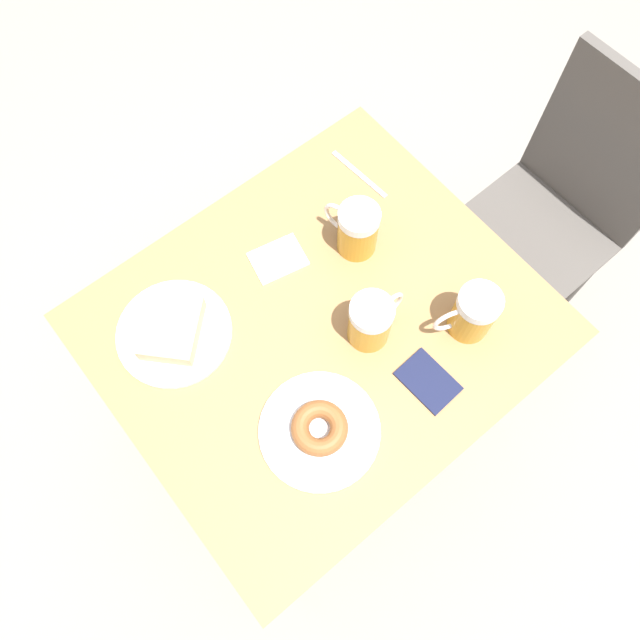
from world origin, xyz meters
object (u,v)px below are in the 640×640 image
chair (566,197)px  beer_mug_left (371,321)px  plate_with_cake (173,330)px  beer_mug_center (473,313)px  passport_near_edge (428,381)px  fork (359,174)px  beer_mug_right (357,229)px  napkin_folded (278,259)px  plate_with_donut (320,429)px

chair → beer_mug_left: bearing=-90.4°
plate_with_cake → beer_mug_center: size_ratio=1.87×
plate_with_cake → passport_near_edge: plate_with_cake is taller
beer_mug_left → fork: 0.43m
beer_mug_right → fork: size_ratio=0.76×
chair → passport_near_edge: chair is taller
beer_mug_left → chair: bearing=90.6°
beer_mug_center → napkin_folded: size_ratio=0.99×
plate_with_donut → beer_mug_center: beer_mug_center is taller
beer_mug_right → napkin_folded: 0.20m
chair → beer_mug_right: bearing=-106.8°
beer_mug_center → beer_mug_right: 0.32m
passport_near_edge → beer_mug_right: bearing=164.7°
beer_mug_right → passport_near_edge: (0.36, -0.10, -0.07)m
plate_with_cake → beer_mug_left: (0.27, 0.34, 0.05)m
plate_with_donut → beer_mug_left: (-0.10, 0.22, 0.05)m
fork → passport_near_edge: size_ratio=1.40×
chair → napkin_folded: chair is taller
beer_mug_center → fork: size_ratio=0.75×
beer_mug_left → passport_near_edge: size_ratio=1.08×
beer_mug_left → beer_mug_right: bearing=147.2°
beer_mug_left → beer_mug_center: same height
beer_mug_left → napkin_folded: 0.28m
beer_mug_center → plate_with_donut: bearing=-93.1°
chair → plate_with_cake: chair is taller
napkin_folded → passport_near_edge: bearing=8.8°
plate_with_cake → passport_near_edge: 0.57m
passport_near_edge → chair: bearing=103.3°
chair → fork: size_ratio=5.13×
plate_with_cake → beer_mug_right: beer_mug_right is taller
chair → plate_with_cake: (-0.26, -1.10, 0.22)m
beer_mug_right → fork: beer_mug_right is taller
plate_with_cake → plate_with_donut: size_ratio=1.01×
beer_mug_left → fork: size_ratio=0.77×
beer_mug_left → fork: beer_mug_left is taller
plate_with_donut → beer_mug_right: (-0.29, 0.35, 0.05)m
plate_with_donut → napkin_folded: (-0.37, 0.18, -0.01)m
beer_mug_center → napkin_folded: 0.46m
plate_with_cake → fork: size_ratio=1.40×
beer_mug_left → beer_mug_right: same height
chair → beer_mug_left: (0.01, -0.76, 0.27)m
chair → beer_mug_center: size_ratio=6.86×
plate_with_cake → beer_mug_left: size_ratio=1.81×
beer_mug_center → chair: bearing=102.7°
chair → napkin_folded: size_ratio=6.83×
plate_with_donut → beer_mug_center: bearing=86.9°
chair → beer_mug_left: chair is taller
plate_with_donut → beer_mug_left: bearing=114.5°
beer_mug_center → plate_with_cake: bearing=-127.4°
beer_mug_left → fork: bearing=142.3°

